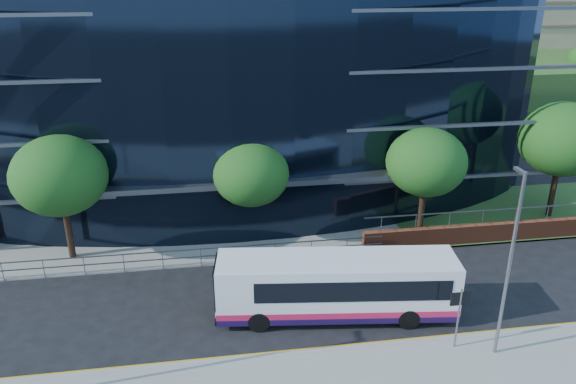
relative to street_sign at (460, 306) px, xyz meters
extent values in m
plane|color=black|center=(-4.50, 1.59, -2.15)|extent=(200.00, 200.00, 0.00)
cube|color=gray|center=(-4.50, 0.59, -2.07)|extent=(80.00, 0.25, 0.16)
cube|color=gold|center=(-4.50, 0.79, -2.14)|extent=(80.00, 0.08, 0.01)
cube|color=gold|center=(-4.50, 0.94, -2.14)|extent=(80.00, 0.08, 0.01)
cube|color=gray|center=(-10.50, 12.59, -2.10)|extent=(50.00, 8.00, 0.10)
cube|color=black|center=(-8.50, 25.59, 5.85)|extent=(38.00, 16.00, 16.00)
cube|color=#595E66|center=(-8.50, 11.09, 1.55)|extent=(22.00, 1.20, 0.30)
cube|color=slate|center=(-12.50, 8.59, -1.10)|extent=(24.00, 0.05, 0.05)
cube|color=slate|center=(-12.50, 8.59, -1.55)|extent=(24.00, 0.05, 0.05)
cylinder|color=slate|center=(-12.50, 8.59, -1.60)|extent=(0.04, 0.04, 1.10)
cube|color=#2D511E|center=(27.50, 57.59, -0.15)|extent=(60.00, 42.00, 4.00)
cylinder|color=slate|center=(0.00, -0.01, -0.60)|extent=(0.08, 0.08, 2.80)
cube|color=black|center=(0.00, 0.01, 0.35)|extent=(0.85, 0.06, 0.60)
cylinder|color=black|center=(-17.50, 10.59, -0.50)|extent=(0.36, 0.36, 3.30)
ellipsoid|color=#255117|center=(-17.50, 10.59, 2.73)|extent=(4.95, 4.95, 4.21)
cylinder|color=black|center=(-7.50, 11.09, -0.72)|extent=(0.36, 0.36, 2.86)
ellipsoid|color=#255117|center=(-7.50, 11.09, 2.08)|extent=(4.29, 4.29, 3.65)
cylinder|color=black|center=(2.50, 10.59, -0.61)|extent=(0.36, 0.36, 3.08)
ellipsoid|color=#255117|center=(2.50, 10.59, 2.40)|extent=(4.62, 4.62, 3.93)
cylinder|color=black|center=(11.50, 11.59, -0.39)|extent=(0.36, 0.36, 3.52)
ellipsoid|color=#255117|center=(11.50, 11.59, 3.05)|extent=(5.28, 5.28, 4.49)
cylinder|color=black|center=(19.50, 41.59, -0.61)|extent=(0.36, 0.36, 3.08)
ellipsoid|color=#255117|center=(19.50, 41.59, 2.40)|extent=(4.62, 4.62, 3.93)
cylinder|color=slate|center=(1.50, -0.61, 2.00)|extent=(0.14, 0.14, 8.00)
cube|color=slate|center=(1.50, -0.26, 5.90)|extent=(0.15, 0.70, 0.12)
cube|color=white|center=(-4.39, 3.17, -0.51)|extent=(10.96, 3.70, 2.59)
cube|color=#1F0F40|center=(-4.39, 3.17, -1.66)|extent=(10.99, 3.76, 0.29)
cube|color=#D31E4B|center=(-4.39, 3.17, -1.37)|extent=(10.99, 3.76, 0.29)
cube|color=black|center=(-3.80, 3.10, -0.15)|extent=(8.83, 3.50, 0.98)
cube|color=black|center=(-9.75, 3.82, -0.39)|extent=(0.33, 2.09, 1.51)
cube|color=black|center=(-9.76, 3.82, 0.51)|extent=(0.34, 2.00, 0.39)
cube|color=yellow|center=(-9.77, 4.06, 0.51)|extent=(0.17, 1.07, 0.21)
cube|color=black|center=(-9.75, 3.82, -1.71)|extent=(0.38, 2.34, 0.23)
cylinder|color=black|center=(-8.01, 2.50, -1.66)|extent=(1.00, 0.41, 0.98)
cylinder|color=black|center=(-1.41, 1.71, -1.66)|extent=(1.00, 0.41, 0.98)
camera|label=1|loc=(-9.84, -18.09, 13.08)|focal=35.00mm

